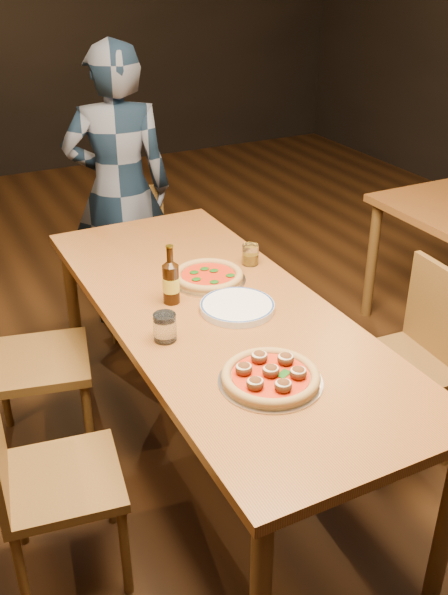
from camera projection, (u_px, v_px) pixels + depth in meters
name	position (u px, v px, depth m)	size (l,w,h in m)	color
ground	(219.00, 459.00, 2.87)	(9.00, 9.00, 0.00)	black
table_main	(218.00, 324.00, 2.55)	(0.80, 2.00, 0.75)	brown
chair_main_nw	(62.00, 478.00, 2.19)	(0.39, 0.39, 0.83)	brown
chair_main_sw	(37.00, 360.00, 2.75)	(0.42, 0.42, 0.89)	brown
chair_main_e	(397.00, 366.00, 2.72)	(0.41, 0.41, 0.88)	brown
chair_end	(137.00, 261.00, 3.69)	(0.38, 0.38, 0.82)	brown
pizza_meatball	(271.00, 376.00, 2.08)	(0.33, 0.33, 0.06)	#B7B7BF
pizza_margherita	(208.00, 276.00, 2.71)	(0.31, 0.31, 0.04)	#B7B7BF
plate_stack	(237.00, 307.00, 2.49)	(0.28, 0.28, 0.03)	white
beer_bottle	(171.00, 283.00, 2.52)	(0.07, 0.07, 0.23)	black
water_glass	(165.00, 327.00, 2.29)	(0.08, 0.08, 0.10)	white
amber_glass	(250.00, 255.00, 2.84)	(0.07, 0.07, 0.09)	#946610
diner	(119.00, 191.00, 3.60)	(0.57, 0.38, 1.57)	black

